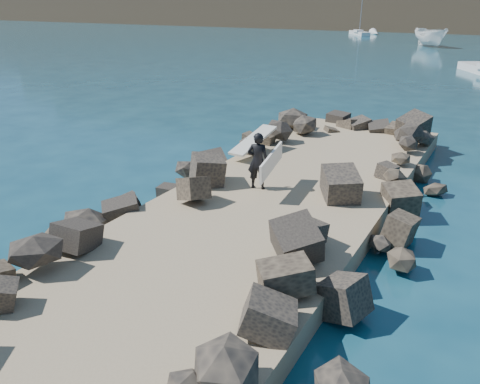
{
  "coord_description": "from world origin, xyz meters",
  "views": [
    {
      "loc": [
        5.38,
        -10.33,
        5.92
      ],
      "look_at": [
        0.0,
        -1.0,
        1.5
      ],
      "focal_mm": 35.0,
      "sensor_mm": 36.0,
      "label": 1
    }
  ],
  "objects": [
    {
      "name": "surfboard_resting",
      "position": [
        -2.51,
        4.36,
        1.04
      ],
      "size": [
        0.76,
        2.5,
        0.08
      ],
      "primitive_type": "cube",
      "rotation": [
        0.0,
        0.0,
        -0.06
      ],
      "color": "beige",
      "rests_on": "riprap_left"
    },
    {
      "name": "ground",
      "position": [
        0.0,
        0.0,
        0.0
      ],
      "size": [
        800.0,
        800.0,
        0.0
      ],
      "primitive_type": "plane",
      "color": "#0F384C",
      "rests_on": "ground"
    },
    {
      "name": "surfer_with_board",
      "position": [
        -0.73,
        1.45,
        1.48
      ],
      "size": [
        1.04,
        2.14,
        1.75
      ],
      "color": "black",
      "rests_on": "jetty"
    },
    {
      "name": "riprap_right",
      "position": [
        2.9,
        -1.5,
        0.5
      ],
      "size": [
        2.6,
        22.0,
        1.0
      ],
      "primitive_type": "cube",
      "color": "black",
      "rests_on": "ground"
    },
    {
      "name": "boat_imported",
      "position": [
        -5.62,
        61.11,
        1.28
      ],
      "size": [
        6.21,
        6.68,
        2.57
      ],
      "primitive_type": "imported",
      "rotation": [
        0.0,
        0.0,
        0.7
      ],
      "color": "white",
      "rests_on": "ground"
    },
    {
      "name": "jetty",
      "position": [
        0.0,
        -2.0,
        0.3
      ],
      "size": [
        6.0,
        26.0,
        0.6
      ],
      "primitive_type": "cube",
      "color": "#8C7759",
      "rests_on": "ground"
    },
    {
      "name": "sailboat_e",
      "position": [
        -21.02,
        79.59,
        0.35
      ],
      "size": [
        5.57,
        7.0,
        8.89
      ],
      "color": "silver",
      "rests_on": "ground"
    },
    {
      "name": "riprap_left",
      "position": [
        -2.9,
        -1.5,
        0.5
      ],
      "size": [
        2.6,
        22.0,
        1.0
      ],
      "primitive_type": "cube",
      "color": "black",
      "rests_on": "ground"
    }
  ]
}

